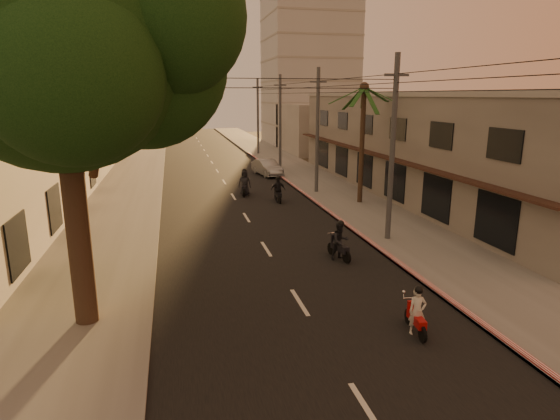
# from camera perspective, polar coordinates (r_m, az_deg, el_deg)

# --- Properties ---
(ground) EXTENTS (160.00, 160.00, 0.00)m
(ground) POSITION_cam_1_polar(r_m,az_deg,el_deg) (15.06, 4.47, -14.33)
(ground) COLOR #383023
(ground) RESTS_ON ground
(road) EXTENTS (10.00, 140.00, 0.02)m
(road) POSITION_cam_1_polar(r_m,az_deg,el_deg) (33.65, -5.70, 1.62)
(road) COLOR black
(road) RESTS_ON ground
(sidewalk_right) EXTENTS (5.00, 140.00, 0.12)m
(sidewalk_right) POSITION_cam_1_polar(r_m,az_deg,el_deg) (35.34, 6.45, 2.27)
(sidewalk_right) COLOR slate
(sidewalk_right) RESTS_ON ground
(sidewalk_left) EXTENTS (5.00, 140.00, 0.12)m
(sidewalk_left) POSITION_cam_1_polar(r_m,az_deg,el_deg) (33.57, -18.50, 1.02)
(sidewalk_left) COLOR slate
(sidewalk_left) RESTS_ON ground
(curb_stripe) EXTENTS (0.20, 60.00, 0.20)m
(curb_stripe) POSITION_cam_1_polar(r_m,az_deg,el_deg) (29.96, 5.27, 0.27)
(curb_stripe) COLOR #B01512
(curb_stripe) RESTS_ON ground
(shophouse_row) EXTENTS (8.80, 34.20, 7.30)m
(shophouse_row) POSITION_cam_1_polar(r_m,az_deg,el_deg) (35.72, 17.60, 7.66)
(shophouse_row) COLOR gray
(shophouse_row) RESTS_ON ground
(distant_tower) EXTENTS (12.10, 12.10, 28.00)m
(distant_tower) POSITION_cam_1_polar(r_m,az_deg,el_deg) (71.85, 3.54, 19.34)
(distant_tower) COLOR #B7B5B2
(distant_tower) RESTS_ON ground
(broadleaf_tree) EXTENTS (9.60, 8.70, 12.10)m
(broadleaf_tree) POSITION_cam_1_polar(r_m,az_deg,el_deg) (15.07, -23.81, 17.97)
(broadleaf_tree) COLOR black
(broadleaf_tree) RESTS_ON ground
(palm_tree) EXTENTS (5.00, 5.00, 8.20)m
(palm_tree) POSITION_cam_1_polar(r_m,az_deg,el_deg) (31.08, 10.21, 13.73)
(palm_tree) COLOR black
(palm_tree) RESTS_ON ground
(utility_poles) EXTENTS (1.20, 48.26, 9.00)m
(utility_poles) POSITION_cam_1_polar(r_m,az_deg,el_deg) (34.23, 4.64, 12.86)
(utility_poles) COLOR #38383A
(utility_poles) RESTS_ON ground
(filler_right) EXTENTS (8.00, 14.00, 6.00)m
(filler_right) POSITION_cam_1_polar(r_m,az_deg,el_deg) (60.55, 4.52, 9.92)
(filler_right) COLOR #A7A096
(filler_right) RESTS_ON ground
(filler_left_near) EXTENTS (8.00, 14.00, 4.40)m
(filler_left_near) POSITION_cam_1_polar(r_m,az_deg,el_deg) (47.94, -25.00, 6.70)
(filler_left_near) COLOR #A7A096
(filler_left_near) RESTS_ON ground
(filler_left_far) EXTENTS (8.00, 14.00, 7.00)m
(filler_left_far) POSITION_cam_1_polar(r_m,az_deg,el_deg) (65.50, -21.97, 9.71)
(filler_left_far) COLOR #A7A096
(filler_left_far) RESTS_ON ground
(scooter_red) EXTENTS (0.68, 1.61, 1.58)m
(scooter_red) POSITION_cam_1_polar(r_m,az_deg,el_deg) (15.07, 16.35, -11.91)
(scooter_red) COLOR black
(scooter_red) RESTS_ON ground
(scooter_mid_a) EXTENTS (1.09, 1.81, 1.80)m
(scooter_mid_a) POSITION_cam_1_polar(r_m,az_deg,el_deg) (20.80, 7.33, -3.85)
(scooter_mid_a) COLOR black
(scooter_mid_a) RESTS_ON ground
(scooter_mid_b) EXTENTS (1.02, 1.85, 1.82)m
(scooter_mid_b) POSITION_cam_1_polar(r_m,az_deg,el_deg) (31.71, -0.25, 2.40)
(scooter_mid_b) COLOR black
(scooter_mid_b) RESTS_ON ground
(scooter_far_a) EXTENTS (1.19, 1.98, 1.98)m
(scooter_far_a) POSITION_cam_1_polar(r_m,az_deg,el_deg) (33.87, -4.33, 3.25)
(scooter_far_a) COLOR black
(scooter_far_a) RESTS_ON ground
(parked_car) EXTENTS (3.10, 4.92, 1.44)m
(parked_car) POSITION_cam_1_polar(r_m,az_deg,el_deg) (42.43, -1.57, 5.20)
(parked_car) COLOR #94979B
(parked_car) RESTS_ON ground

